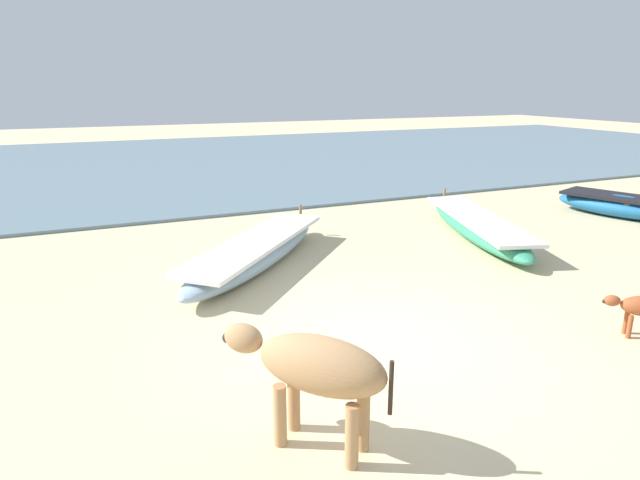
{
  "coord_description": "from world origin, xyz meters",
  "views": [
    {
      "loc": [
        -3.19,
        -5.31,
        3.17
      ],
      "look_at": [
        0.34,
        2.76,
        0.6
      ],
      "focal_mm": 30.08,
      "sensor_mm": 36.0,
      "label": 1
    }
  ],
  "objects_px": {
    "fishing_boat_3": "(622,205)",
    "fishing_boat_4": "(477,226)",
    "cow_adult_tan": "(315,368)",
    "fishing_boat_0": "(256,252)"
  },
  "relations": [
    {
      "from": "fishing_boat_3",
      "to": "fishing_boat_4",
      "type": "bearing_deg",
      "value": -108.39
    },
    {
      "from": "fishing_boat_4",
      "to": "cow_adult_tan",
      "type": "bearing_deg",
      "value": 147.85
    },
    {
      "from": "fishing_boat_0",
      "to": "cow_adult_tan",
      "type": "xyz_separation_m",
      "value": [
        -0.99,
        -5.06,
        0.52
      ]
    },
    {
      "from": "fishing_boat_3",
      "to": "cow_adult_tan",
      "type": "height_order",
      "value": "cow_adult_tan"
    },
    {
      "from": "fishing_boat_0",
      "to": "fishing_boat_4",
      "type": "xyz_separation_m",
      "value": [
        4.88,
        -0.12,
        -0.01
      ]
    },
    {
      "from": "fishing_boat_3",
      "to": "cow_adult_tan",
      "type": "relative_size",
      "value": 2.27
    },
    {
      "from": "fishing_boat_0",
      "to": "fishing_boat_4",
      "type": "bearing_deg",
      "value": -48.22
    },
    {
      "from": "fishing_boat_0",
      "to": "fishing_boat_4",
      "type": "distance_m",
      "value": 4.88
    },
    {
      "from": "fishing_boat_3",
      "to": "cow_adult_tan",
      "type": "xyz_separation_m",
      "value": [
        -10.4,
        -5.02,
        0.49
      ]
    },
    {
      "from": "fishing_boat_0",
      "to": "cow_adult_tan",
      "type": "distance_m",
      "value": 5.19
    }
  ]
}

